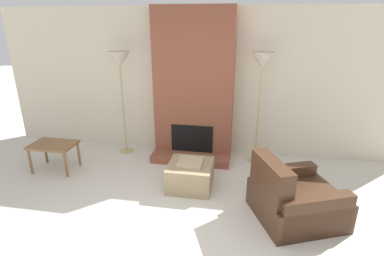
{
  "coord_description": "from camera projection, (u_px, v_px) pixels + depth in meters",
  "views": [
    {
      "loc": [
        0.86,
        -2.33,
        2.39
      ],
      "look_at": [
        0.0,
        2.54,
        0.58
      ],
      "focal_mm": 28.0,
      "sensor_mm": 36.0,
      "label": 1
    }
  ],
  "objects": [
    {
      "name": "wall_back",
      "position": [
        196.0,
        82.0,
        5.44
      ],
      "size": [
        7.44,
        0.06,
        2.6
      ],
      "primitive_type": "cube",
      "color": "beige",
      "rests_on": "ground_plane"
    },
    {
      "name": "fireplace",
      "position": [
        194.0,
        88.0,
        5.21
      ],
      "size": [
        1.37,
        0.78,
        2.6
      ],
      "color": "brown",
      "rests_on": "ground_plane"
    },
    {
      "name": "ottoman",
      "position": [
        190.0,
        175.0,
        4.46
      ],
      "size": [
        0.65,
        0.64,
        0.43
      ],
      "color": "#998460",
      "rests_on": "ground_plane"
    },
    {
      "name": "armchair",
      "position": [
        292.0,
        200.0,
        3.73
      ],
      "size": [
        1.25,
        1.21,
        0.83
      ],
      "rotation": [
        0.0,
        0.0,
        1.96
      ],
      "color": "#422819",
      "rests_on": "ground_plane"
    },
    {
      "name": "side_table",
      "position": [
        53.0,
        147.0,
        4.9
      ],
      "size": [
        0.71,
        0.47,
        0.46
      ],
      "color": "brown",
      "rests_on": "ground_plane"
    },
    {
      "name": "floor_lamp_left",
      "position": [
        120.0,
        64.0,
        5.17
      ],
      "size": [
        0.37,
        0.37,
        1.86
      ],
      "color": "tan",
      "rests_on": "ground_plane"
    },
    {
      "name": "floor_lamp_right",
      "position": [
        262.0,
        66.0,
        4.77
      ],
      "size": [
        0.37,
        0.37,
        1.9
      ],
      "color": "tan",
      "rests_on": "ground_plane"
    }
  ]
}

